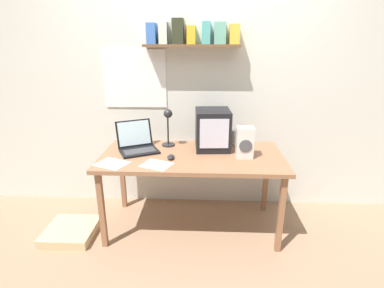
{
  "coord_description": "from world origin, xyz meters",
  "views": [
    {
      "loc": [
        0.11,
        -2.47,
        1.69
      ],
      "look_at": [
        0.0,
        0.0,
        0.83
      ],
      "focal_mm": 28.0,
      "sensor_mm": 36.0,
      "label": 1
    }
  ],
  "objects": [
    {
      "name": "open_notebook",
      "position": [
        -0.65,
        -0.24,
        0.74
      ],
      "size": [
        0.3,
        0.27,
        0.0
      ],
      "rotation": [
        0.0,
        0.0,
        -0.4
      ],
      "color": "white",
      "rests_on": "corner_desk"
    },
    {
      "name": "floor_cushion",
      "position": [
        -1.1,
        -0.2,
        0.04
      ],
      "size": [
        0.43,
        0.43,
        0.08
      ],
      "color": "#CDB282",
      "rests_on": "ground_plane"
    },
    {
      "name": "ground_plane",
      "position": [
        0.0,
        0.0,
        0.0
      ],
      "size": [
        12.0,
        12.0,
        0.0
      ],
      "primitive_type": "plane",
      "color": "#99775B"
    },
    {
      "name": "desk_lamp",
      "position": [
        -0.23,
        0.21,
        0.96
      ],
      "size": [
        0.12,
        0.15,
        0.37
      ],
      "rotation": [
        0.0,
        0.0,
        0.22
      ],
      "color": "#232326",
      "rests_on": "corner_desk"
    },
    {
      "name": "space_heater",
      "position": [
        0.45,
        -0.04,
        0.87
      ],
      "size": [
        0.15,
        0.12,
        0.27
      ],
      "rotation": [
        0.0,
        0.0,
        0.02
      ],
      "color": "silver",
      "rests_on": "corner_desk"
    },
    {
      "name": "crt_monitor",
      "position": [
        0.18,
        0.18,
        0.92
      ],
      "size": [
        0.33,
        0.36,
        0.37
      ],
      "rotation": [
        0.0,
        0.0,
        0.07
      ],
      "color": "black",
      "rests_on": "corner_desk"
    },
    {
      "name": "corner_desk",
      "position": [
        0.0,
        0.0,
        0.67
      ],
      "size": [
        1.61,
        0.78,
        0.73
      ],
      "color": "#936243",
      "rests_on": "ground_plane"
    },
    {
      "name": "back_wall",
      "position": [
        -0.0,
        0.53,
        1.31
      ],
      "size": [
        5.6,
        0.24,
        2.6
      ],
      "color": "silver",
      "rests_on": "ground_plane"
    },
    {
      "name": "laptop",
      "position": [
        -0.51,
        0.1,
        0.8
      ],
      "size": [
        0.44,
        0.44,
        0.25
      ],
      "rotation": [
        0.0,
        0.0,
        0.46
      ],
      "color": "black",
      "rests_on": "corner_desk"
    },
    {
      "name": "printed_handout",
      "position": [
        -0.28,
        -0.25,
        0.74
      ],
      "size": [
        0.28,
        0.26,
        0.0
      ],
      "rotation": [
        0.0,
        0.0,
        -0.39
      ],
      "color": "white",
      "rests_on": "corner_desk"
    },
    {
      "name": "computer_mouse",
      "position": [
        -0.18,
        -0.1,
        0.75
      ],
      "size": [
        0.06,
        0.11,
        0.03
      ],
      "rotation": [
        0.0,
        0.0,
        -0.01
      ],
      "color": "#232326",
      "rests_on": "corner_desk"
    },
    {
      "name": "juice_glass",
      "position": [
        0.4,
        0.31,
        0.8
      ],
      "size": [
        0.08,
        0.08,
        0.14
      ],
      "color": "white",
      "rests_on": "corner_desk"
    }
  ]
}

